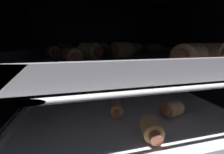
% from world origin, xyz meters
% --- Properties ---
extents(ground_plane, '(0.52, 0.53, 0.01)m').
position_xyz_m(ground_plane, '(0.00, 0.00, -0.01)').
color(ground_plane, black).
extents(oven_wall_back, '(0.52, 0.01, 0.41)m').
position_xyz_m(oven_wall_back, '(0.00, 0.26, 0.20)').
color(oven_wall_back, black).
rests_on(oven_wall_back, ground_plane).
extents(oven_wall_right, '(0.01, 0.51, 0.41)m').
position_xyz_m(oven_wall_right, '(0.26, 0.00, 0.20)').
color(oven_wall_right, black).
rests_on(oven_wall_right, ground_plane).
extents(oven_rack_lower, '(0.47, 0.50, 0.01)m').
position_xyz_m(oven_rack_lower, '(0.00, 0.00, 0.09)').
color(oven_rack_lower, '#B7B7BC').
extents(baking_tray_lower, '(0.41, 0.44, 0.02)m').
position_xyz_m(baking_tray_lower, '(0.00, 0.00, 0.10)').
color(baking_tray_lower, silver).
rests_on(baking_tray_lower, oven_rack_lower).
extents(pig_in_blanket_lower_0, '(0.04, 0.05, 0.02)m').
position_xyz_m(pig_in_blanket_lower_0, '(0.03, 0.15, 0.12)').
color(pig_in_blanket_lower_0, tan).
rests_on(pig_in_blanket_lower_0, baking_tray_lower).
extents(pig_in_blanket_lower_1, '(0.05, 0.04, 0.03)m').
position_xyz_m(pig_in_blanket_lower_1, '(0.09, -0.11, 0.12)').
color(pig_in_blanket_lower_1, tan).
rests_on(pig_in_blanket_lower_1, baking_tray_lower).
extents(pig_in_blanket_lower_2, '(0.04, 0.06, 0.03)m').
position_xyz_m(pig_in_blanket_lower_2, '(0.02, -0.16, 0.12)').
color(pig_in_blanket_lower_2, tan).
rests_on(pig_in_blanket_lower_2, baking_tray_lower).
extents(pig_in_blanket_lower_3, '(0.06, 0.04, 0.03)m').
position_xyz_m(pig_in_blanket_lower_3, '(-0.05, 0.01, 0.12)').
color(pig_in_blanket_lower_3, tan).
rests_on(pig_in_blanket_lower_3, baking_tray_lower).
extents(pig_in_blanket_lower_4, '(0.05, 0.05, 0.03)m').
position_xyz_m(pig_in_blanket_lower_4, '(0.14, 0.01, 0.12)').
color(pig_in_blanket_lower_4, tan).
rests_on(pig_in_blanket_lower_4, baking_tray_lower).
extents(pig_in_blanket_lower_5, '(0.07, 0.04, 0.03)m').
position_xyz_m(pig_in_blanket_lower_5, '(0.10, 0.17, 0.12)').
color(pig_in_blanket_lower_5, tan).
rests_on(pig_in_blanket_lower_5, baking_tray_lower).
extents(pig_in_blanket_lower_6, '(0.05, 0.04, 0.03)m').
position_xyz_m(pig_in_blanket_lower_6, '(-0.07, 0.11, 0.12)').
color(pig_in_blanket_lower_6, tan).
rests_on(pig_in_blanket_lower_6, baking_tray_lower).
extents(pig_in_blanket_lower_7, '(0.03, 0.05, 0.03)m').
position_xyz_m(pig_in_blanket_lower_7, '(-0.01, -0.08, 0.12)').
color(pig_in_blanket_lower_7, tan).
rests_on(pig_in_blanket_lower_7, baking_tray_lower).
extents(oven_rack_upper, '(0.47, 0.50, 0.01)m').
position_xyz_m(oven_rack_upper, '(0.00, -0.00, 0.21)').
color(oven_rack_upper, '#B7B7BC').
extents(baking_tray_upper, '(0.41, 0.44, 0.02)m').
position_xyz_m(baking_tray_upper, '(0.00, 0.00, 0.22)').
color(baking_tray_upper, gray).
rests_on(baking_tray_upper, oven_rack_upper).
extents(pig_in_blanket_upper_0, '(0.05, 0.06, 0.03)m').
position_xyz_m(pig_in_blanket_upper_0, '(-0.13, 0.17, 0.24)').
color(pig_in_blanket_upper_0, tan).
rests_on(pig_in_blanket_upper_0, baking_tray_upper).
extents(pig_in_blanket_upper_1, '(0.06, 0.05, 0.03)m').
position_xyz_m(pig_in_blanket_upper_1, '(0.06, -0.18, 0.24)').
color(pig_in_blanket_upper_1, tan).
rests_on(pig_in_blanket_upper_1, baking_tray_upper).
extents(pig_in_blanket_upper_2, '(0.03, 0.05, 0.03)m').
position_xyz_m(pig_in_blanket_upper_2, '(-0.01, 0.10, 0.24)').
color(pig_in_blanket_upper_2, tan).
rests_on(pig_in_blanket_upper_2, baking_tray_upper).
extents(pig_in_blanket_upper_3, '(0.04, 0.06, 0.03)m').
position_xyz_m(pig_in_blanket_upper_3, '(0.17, 0.10, 0.24)').
color(pig_in_blanket_upper_3, tan).
rests_on(pig_in_blanket_upper_3, baking_tray_upper).
extents(pig_in_blanket_upper_4, '(0.05, 0.06, 0.03)m').
position_xyz_m(pig_in_blanket_upper_4, '(0.10, -0.16, 0.24)').
color(pig_in_blanket_upper_4, tan).
rests_on(pig_in_blanket_upper_4, baking_tray_upper).
extents(pig_in_blanket_upper_5, '(0.05, 0.05, 0.03)m').
position_xyz_m(pig_in_blanket_upper_5, '(-0.06, -0.06, 0.24)').
color(pig_in_blanket_upper_5, tan).
rests_on(pig_in_blanket_upper_5, baking_tray_upper).
extents(pig_in_blanket_upper_6, '(0.04, 0.06, 0.03)m').
position_xyz_m(pig_in_blanket_upper_6, '(-0.14, -0.00, 0.23)').
color(pig_in_blanket_upper_6, tan).
rests_on(pig_in_blanket_upper_6, baking_tray_upper).
extents(pig_in_blanket_upper_7, '(0.05, 0.04, 0.03)m').
position_xyz_m(pig_in_blanket_upper_7, '(0.13, -0.09, 0.23)').
color(pig_in_blanket_upper_7, tan).
rests_on(pig_in_blanket_upper_7, baking_tray_upper).
extents(pig_in_blanket_upper_8, '(0.05, 0.04, 0.03)m').
position_xyz_m(pig_in_blanket_upper_8, '(0.07, 0.05, 0.24)').
color(pig_in_blanket_upper_8, tan).
rests_on(pig_in_blanket_upper_8, baking_tray_upper).
extents(pig_in_blanket_upper_9, '(0.05, 0.05, 0.03)m').
position_xyz_m(pig_in_blanket_upper_9, '(0.02, 0.04, 0.24)').
color(pig_in_blanket_upper_9, tan).
rests_on(pig_in_blanket_upper_9, baking_tray_upper).
extents(pig_in_blanket_upper_10, '(0.06, 0.05, 0.03)m').
position_xyz_m(pig_in_blanket_upper_10, '(0.01, -0.04, 0.24)').
color(pig_in_blanket_upper_10, tan).
rests_on(pig_in_blanket_upper_10, baking_tray_upper).
extents(pig_in_blanket_upper_11, '(0.04, 0.06, 0.02)m').
position_xyz_m(pig_in_blanket_upper_11, '(-0.09, -0.09, 0.23)').
color(pig_in_blanket_upper_11, tan).
rests_on(pig_in_blanket_upper_11, baking_tray_upper).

